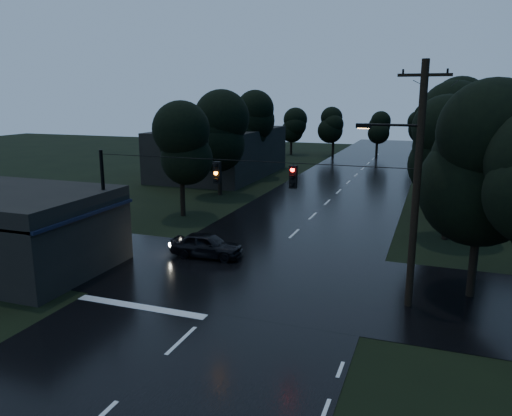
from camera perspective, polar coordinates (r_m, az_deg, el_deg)
The scene contains 15 objects.
main_road at distance 41.31m, azimuth 8.13°, elevation 0.61°, with size 12.00×120.00×0.02m, color black.
cross_street at distance 24.63m, azimuth -0.71°, elevation -7.78°, with size 60.00×9.00×0.02m, color black.
building_far_left at distance 54.63m, azimuth -4.12°, elevation 6.35°, with size 10.00×16.00×5.00m, color black.
utility_pole_main at distance 20.85m, azimuth 17.67°, elevation 2.80°, with size 3.50×0.30×10.00m.
utility_pole_far at distance 37.86m, azimuth 20.10°, elevation 4.80°, with size 2.00×0.30×7.50m.
anchor_pole_left at distance 26.45m, azimuth -16.91°, elevation -0.10°, with size 0.18×0.18×6.00m, color black.
span_signals at distance 22.17m, azimuth -0.32°, elevation 3.94°, with size 15.00×0.37×1.12m.
tree_corner_near at distance 22.79m, azimuth 24.56°, elevation 4.93°, with size 4.48×4.48×9.44m.
tree_left_a at distance 36.08m, azimuth -8.59°, elevation 7.26°, with size 3.92×3.92×8.26m.
tree_left_b at distance 43.46m, azimuth -4.25°, elevation 8.80°, with size 4.20×4.20×8.85m.
tree_left_c at distance 52.91m, azimuth -0.36°, elevation 9.97°, with size 4.48×4.48×9.44m.
tree_right_a at distance 31.71m, azimuth 21.54°, elevation 6.44°, with size 4.20×4.20×8.85m.
tree_right_b at distance 39.67m, azimuth 22.24°, elevation 8.05°, with size 4.48×4.48×9.44m.
tree_right_c at distance 49.65m, azimuth 22.62°, elevation 9.24°, with size 4.76×4.76×10.03m.
car at distance 27.34m, azimuth -5.64°, elevation -4.23°, with size 1.59×3.95×1.35m, color black.
Camera 1 is at (8.15, -9.55, 8.69)m, focal length 35.00 mm.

